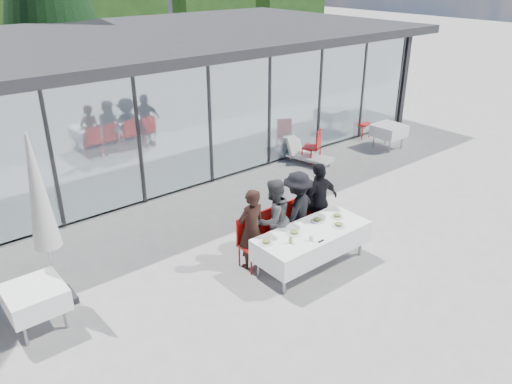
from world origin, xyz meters
The scene contains 25 objects.
ground centered at (0.00, 0.00, 0.00)m, with size 90.00×90.00×0.00m, color #9A9792.
pavilion centered at (2.00, 8.16, 2.15)m, with size 14.80×8.80×3.44m.
dining_table centered at (0.26, -0.39, 0.54)m, with size 2.26×0.96×0.75m.
diner_a centered at (-0.62, 0.31, 0.79)m, with size 0.58×0.58×1.59m, color black.
diner_chair_a centered at (-0.62, 0.36, 0.54)m, with size 0.44×0.44×0.97m.
diner_b centered at (-0.09, 0.31, 0.81)m, with size 0.79×0.79×1.63m, color #4B4B4B.
diner_chair_b centered at (-0.09, 0.36, 0.54)m, with size 0.44×0.44×0.97m.
diner_c centered at (0.53, 0.31, 0.81)m, with size 1.04×1.04×1.61m, color black.
diner_chair_c centered at (0.53, 0.36, 0.54)m, with size 0.44×0.44×0.97m.
diner_d centered at (1.14, 0.31, 0.82)m, with size 0.96×0.96×1.64m, color black.
diner_chair_d centered at (1.14, 0.36, 0.54)m, with size 0.44×0.44×0.97m.
plate_a centered at (-0.69, -0.20, 0.78)m, with size 0.27×0.27×0.07m.
plate_b centered at (-0.08, -0.27, 0.78)m, with size 0.27×0.27×0.07m.
plate_c centered at (0.60, -0.19, 0.78)m, with size 0.27×0.27×0.07m.
plate_d centered at (1.02, -0.31, 0.78)m, with size 0.27×0.27×0.07m.
plate_extra centered at (0.77, -0.58, 0.78)m, with size 0.27×0.27×0.07m.
juice_bottle centered at (-0.36, -0.47, 0.82)m, with size 0.06×0.06×0.14m, color #81AF49.
drinking_glasses centered at (-0.02, -0.64, 0.80)m, with size 0.07×0.07×0.10m.
folded_eyeglasses centered at (0.10, -0.77, 0.76)m, with size 0.14×0.03×0.01m, color black.
spare_table_left centered at (-4.30, 1.06, 0.55)m, with size 0.86×0.86×0.74m.
spare_table_right centered at (6.79, 2.80, 0.55)m, with size 0.86×0.86×0.74m.
spare_chair_a centered at (6.97, 4.09, 0.54)m, with size 0.55×0.55×0.97m.
spare_chair_b centered at (4.14, 3.37, 0.54)m, with size 0.60×0.60×0.97m.
market_umbrella centered at (-3.85, 1.50, 1.89)m, with size 0.50×0.50×3.00m.
lounger centered at (3.98, 3.56, 0.26)m, with size 0.92×1.44×0.72m.
Camera 1 is at (-5.64, -5.97, 5.26)m, focal length 35.00 mm.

